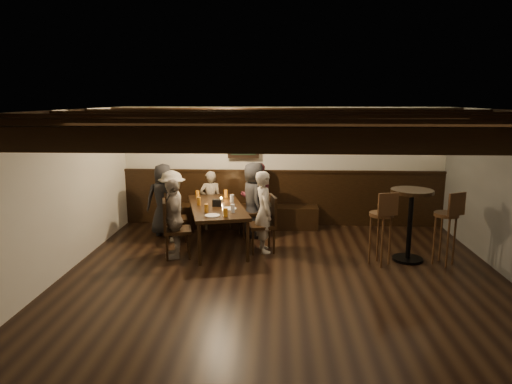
# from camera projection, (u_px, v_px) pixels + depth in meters

# --- Properties ---
(room) EXTENTS (7.00, 7.00, 7.00)m
(room) POSITION_uv_depth(u_px,v_px,m) (267.00, 184.00, 8.03)
(room) COLOR black
(room) RESTS_ON ground
(dining_table) EXTENTS (1.33, 2.10, 0.73)m
(dining_table) POSITION_uv_depth(u_px,v_px,m) (217.00, 209.00, 7.95)
(dining_table) COLOR black
(dining_table) RESTS_ON floor
(chair_left_near) EXTENTS (0.48, 0.48, 0.87)m
(chair_left_near) POSITION_uv_depth(u_px,v_px,m) (175.00, 227.00, 8.33)
(chair_left_near) COLOR black
(chair_left_near) RESTS_ON floor
(chair_left_far) EXTENTS (0.53, 0.53, 0.96)m
(chair_left_far) POSITION_uv_depth(u_px,v_px,m) (176.00, 240.00, 7.46)
(chair_left_far) COLOR black
(chair_left_far) RESTS_ON floor
(chair_right_near) EXTENTS (0.54, 0.54, 0.98)m
(chair_right_near) POSITION_uv_depth(u_px,v_px,m) (252.00, 221.00, 8.60)
(chair_right_near) COLOR black
(chair_right_near) RESTS_ON floor
(chair_right_far) EXTENTS (0.53, 0.53, 0.96)m
(chair_right_far) POSITION_uv_depth(u_px,v_px,m) (262.00, 235.00, 7.73)
(chair_right_far) COLOR black
(chair_right_far) RESTS_ON floor
(person_bench_left) EXTENTS (0.76, 0.59, 1.37)m
(person_bench_left) POSITION_uv_depth(u_px,v_px,m) (164.00, 199.00, 8.64)
(person_bench_left) COLOR black
(person_bench_left) RESTS_ON floor
(person_bench_centre) EXTENTS (0.49, 0.38, 1.18)m
(person_bench_centre) POSITION_uv_depth(u_px,v_px,m) (211.00, 200.00, 8.98)
(person_bench_centre) COLOR gray
(person_bench_centre) RESTS_ON floor
(person_bench_right) EXTENTS (0.75, 0.65, 1.33)m
(person_bench_right) POSITION_uv_depth(u_px,v_px,m) (257.00, 196.00, 8.99)
(person_bench_right) COLOR maroon
(person_bench_right) RESTS_ON floor
(person_left_near) EXTENTS (0.68, 0.93, 1.30)m
(person_left_near) POSITION_uv_depth(u_px,v_px,m) (173.00, 206.00, 8.24)
(person_left_near) COLOR gray
(person_left_near) RESTS_ON floor
(person_left_far) EXTENTS (0.50, 0.82, 1.30)m
(person_left_far) POSITION_uv_depth(u_px,v_px,m) (174.00, 219.00, 7.38)
(person_left_far) COLOR gray
(person_left_far) RESTS_ON floor
(person_right_near) EXTENTS (0.60, 0.78, 1.41)m
(person_right_near) POSITION_uv_depth(u_px,v_px,m) (254.00, 200.00, 8.52)
(person_right_near) COLOR #252628
(person_right_near) RESTS_ON floor
(person_right_far) EXTENTS (0.45, 0.57, 1.38)m
(person_right_far) POSITION_uv_depth(u_px,v_px,m) (264.00, 212.00, 7.66)
(person_right_far) COLOR #B3A998
(person_right_far) RESTS_ON floor
(pint_a) EXTENTS (0.07, 0.07, 0.14)m
(pint_a) POSITION_uv_depth(u_px,v_px,m) (197.00, 194.00, 8.54)
(pint_a) COLOR #BF7219
(pint_a) RESTS_ON dining_table
(pint_b) EXTENTS (0.07, 0.07, 0.14)m
(pint_b) POSITION_uv_depth(u_px,v_px,m) (226.00, 194.00, 8.60)
(pint_b) COLOR #BF7219
(pint_b) RESTS_ON dining_table
(pint_c) EXTENTS (0.07, 0.07, 0.14)m
(pint_c) POSITION_uv_depth(u_px,v_px,m) (199.00, 201.00, 7.96)
(pint_c) COLOR #BF7219
(pint_c) RESTS_ON dining_table
(pint_d) EXTENTS (0.07, 0.07, 0.14)m
(pint_d) POSITION_uv_depth(u_px,v_px,m) (232.00, 198.00, 8.18)
(pint_d) COLOR silver
(pint_d) RESTS_ON dining_table
(pint_e) EXTENTS (0.07, 0.07, 0.14)m
(pint_e) POSITION_uv_depth(u_px,v_px,m) (206.00, 208.00, 7.45)
(pint_e) COLOR #BF7219
(pint_e) RESTS_ON dining_table
(pint_f) EXTENTS (0.07, 0.07, 0.14)m
(pint_f) POSITION_uv_depth(u_px,v_px,m) (233.00, 208.00, 7.44)
(pint_f) COLOR silver
(pint_f) RESTS_ON dining_table
(pint_g) EXTENTS (0.07, 0.07, 0.14)m
(pint_g) POSITION_uv_depth(u_px,v_px,m) (226.00, 213.00, 7.17)
(pint_g) COLOR #BF7219
(pint_g) RESTS_ON dining_table
(plate_near) EXTENTS (0.24, 0.24, 0.01)m
(plate_near) POSITION_uv_depth(u_px,v_px,m) (212.00, 215.00, 7.24)
(plate_near) COLOR white
(plate_near) RESTS_ON dining_table
(plate_far) EXTENTS (0.24, 0.24, 0.01)m
(plate_far) POSITION_uv_depth(u_px,v_px,m) (229.00, 209.00, 7.69)
(plate_far) COLOR white
(plate_far) RESTS_ON dining_table
(condiment_caddy) EXTENTS (0.15, 0.10, 0.12)m
(condiment_caddy) POSITION_uv_depth(u_px,v_px,m) (217.00, 203.00, 7.88)
(condiment_caddy) COLOR black
(condiment_caddy) RESTS_ON dining_table
(candle) EXTENTS (0.05, 0.05, 0.05)m
(candle) POSITION_uv_depth(u_px,v_px,m) (221.00, 200.00, 8.25)
(candle) COLOR beige
(candle) RESTS_ON dining_table
(high_top_table) EXTENTS (0.66, 0.66, 1.16)m
(high_top_table) POSITION_uv_depth(u_px,v_px,m) (411.00, 214.00, 7.20)
(high_top_table) COLOR black
(high_top_table) RESTS_ON floor
(bar_stool_left) EXTENTS (0.40, 0.42, 1.18)m
(bar_stool_left) POSITION_uv_depth(u_px,v_px,m) (380.00, 238.00, 7.09)
(bar_stool_left) COLOR #331B10
(bar_stool_left) RESTS_ON floor
(bar_stool_right) EXTENTS (0.42, 0.43, 1.18)m
(bar_stool_right) POSITION_uv_depth(u_px,v_px,m) (445.00, 238.00, 7.09)
(bar_stool_right) COLOR #331B10
(bar_stool_right) RESTS_ON floor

